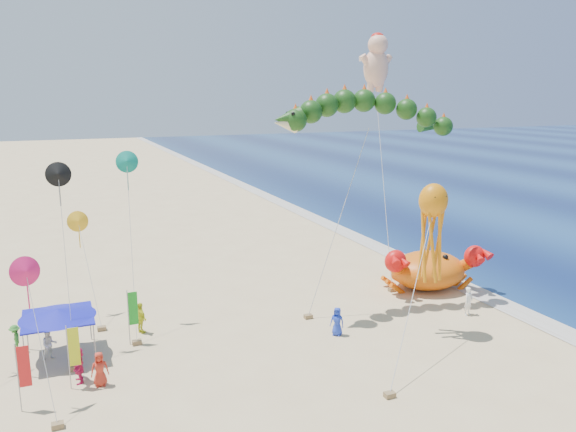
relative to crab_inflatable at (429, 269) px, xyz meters
The scene contains 10 objects.
ground 9.99m from the crab_inflatable, 162.21° to the right, with size 320.00×320.00×0.00m, color #D1B784.
foam_strip 4.23m from the crab_inflatable, 49.35° to the right, with size 320.00×320.00×0.00m, color silver.
crab_inflatable is the anchor object (origin of this frame).
dragon_kite 12.42m from the crab_inflatable, behind, with size 12.49×2.85×13.58m.
cherub_kite 16.12m from the crab_inflatable, 97.50° to the left, with size 3.15×7.21×18.26m.
octopus_kite 9.39m from the crab_inflatable, 127.39° to the right, with size 7.11×6.32×8.85m.
canopy_blue 24.73m from the crab_inflatable, behind, with size 3.87×3.87×2.71m.
feather_flags 25.56m from the crab_inflatable, behind, with size 9.91×6.11×3.20m.
beachgoers 20.70m from the crab_inflatable, behind, with size 26.85×6.31×1.86m.
small_kites 24.85m from the crab_inflatable, behind, with size 9.57×14.14×10.51m.
Camera 1 is at (-14.90, -28.49, 13.67)m, focal length 35.00 mm.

